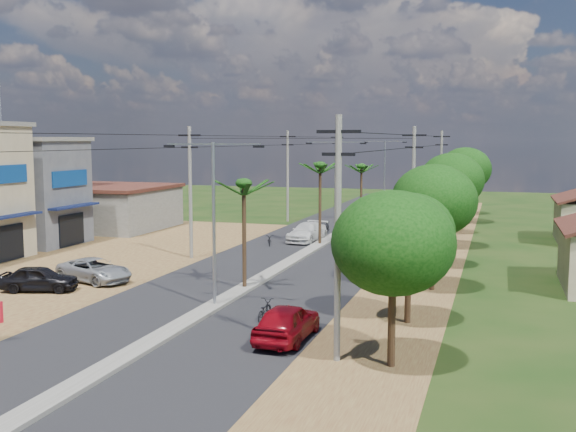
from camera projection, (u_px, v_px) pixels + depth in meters
name	position (u px, v px, depth m)	size (l,w,h in m)	color
ground	(215.00, 307.00, 32.71)	(160.00, 160.00, 0.00)	black
road	(302.00, 256.00, 46.92)	(12.00, 110.00, 0.04)	black
median	(313.00, 249.00, 49.76)	(1.00, 90.00, 0.18)	#605E56
dirt_lot_west	(56.00, 262.00, 44.76)	(18.00, 46.00, 0.04)	brown
dirt_shoulder_east	(425.00, 263.00, 44.39)	(5.00, 90.00, 0.03)	brown
shophouse_grey	(26.00, 191.00, 52.06)	(9.00, 6.40, 8.30)	#48494F
low_shed	(109.00, 207.00, 61.49)	(10.40, 10.40, 3.95)	#605E56
tree_east_a	(393.00, 243.00, 23.68)	(4.40, 4.40, 6.37)	black
tree_east_b	(409.00, 231.00, 29.47)	(4.00, 4.00, 5.83)	black
tree_east_c	(434.00, 201.00, 35.90)	(4.60, 4.60, 6.83)	black
tree_east_d	(439.00, 199.00, 42.68)	(4.20, 4.20, 6.13)	black
tree_east_e	(452.00, 180.00, 50.12)	(4.80, 4.80, 7.14)	black
tree_east_f	(453.00, 189.00, 57.96)	(3.80, 3.80, 5.52)	black
tree_east_g	(465.00, 169.00, 65.21)	(5.00, 5.00, 7.38)	black
tree_east_h	(466.00, 172.00, 72.95)	(4.40, 4.40, 6.52)	black
palm_median_near	(244.00, 188.00, 35.87)	(2.00, 2.00, 6.15)	black
palm_median_mid	(320.00, 169.00, 51.00)	(2.00, 2.00, 6.55)	black
palm_median_far	(361.00, 169.00, 66.23)	(2.00, 2.00, 5.85)	black
streetlight_near	(214.00, 210.00, 32.17)	(5.10, 0.18, 8.00)	gray
streetlight_mid	(335.00, 180.00, 55.86)	(5.10, 0.18, 8.00)	gray
streetlight_far	(385.00, 168.00, 79.56)	(5.10, 0.18, 8.00)	gray
utility_pole_w_b	(190.00, 189.00, 45.63)	(1.60, 0.24, 9.00)	#605E56
utility_pole_w_c	(288.00, 174.00, 66.48)	(1.60, 0.24, 9.00)	#605E56
utility_pole_w_d	(337.00, 166.00, 86.38)	(1.60, 0.24, 9.00)	#605E56
utility_pole_e_a	(338.00, 233.00, 24.25)	(1.60, 0.24, 9.00)	#605E56
utility_pole_e_b	(413.00, 190.00, 45.10)	(1.60, 0.24, 9.00)	#605E56
utility_pole_e_c	(441.00, 174.00, 65.95)	(1.60, 0.24, 9.00)	#605E56
car_red_near	(287.00, 323.00, 27.18)	(1.79, 4.45, 1.52)	maroon
car_silver_mid	(378.00, 240.00, 49.69)	(1.54, 4.42, 1.46)	gray
car_white_far	(307.00, 233.00, 53.63)	(2.05, 5.04, 1.46)	beige
car_parked_silver	(95.00, 271.00, 38.43)	(2.20, 4.76, 1.32)	gray
car_parked_dark	(39.00, 279.00, 36.01)	(1.62, 4.03, 1.37)	black
moto_rider_east	(264.00, 311.00, 30.19)	(0.61, 1.75, 0.92)	black
moto_rider_west_a	(270.00, 240.00, 51.55)	(0.56, 1.62, 0.85)	black
moto_rider_west_b	(327.00, 227.00, 58.65)	(0.50, 1.78, 1.07)	black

